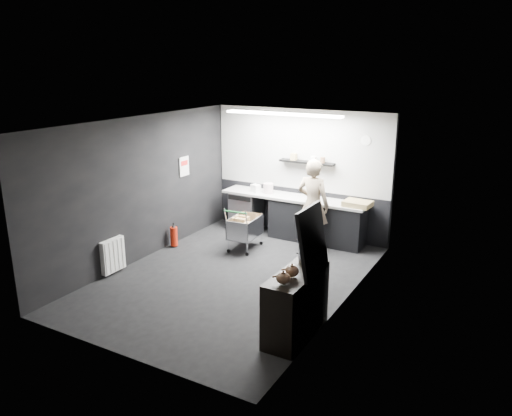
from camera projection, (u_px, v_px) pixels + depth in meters
The scene contains 22 objects.
floor at pixel (233, 277), 8.74m from camera, with size 5.50×5.50×0.00m, color black.
ceiling at pixel (231, 122), 7.97m from camera, with size 5.50×5.50×0.00m, color silver.
wall_back at pixel (300, 173), 10.66m from camera, with size 5.50×5.50×0.00m, color black.
wall_front at pixel (113, 257), 6.05m from camera, with size 5.50×5.50×0.00m, color black.
wall_left at pixel (141, 189), 9.29m from camera, with size 5.50×5.50×0.00m, color black.
wall_right at pixel (346, 221), 7.42m from camera, with size 5.50×5.50×0.00m, color black.
kitchen_wall_panel at pixel (300, 150), 10.50m from camera, with size 3.95×0.02×1.70m, color #B1B2AD.
dado_panel at pixel (299, 211), 10.88m from camera, with size 3.95×0.02×1.00m, color black.
floating_shelf at pixel (307, 162), 10.38m from camera, with size 1.20×0.22×0.04m, color black.
wall_clock at pixel (366, 141), 9.75m from camera, with size 0.20×0.20×0.03m, color white.
poster at pixel (184, 166), 10.31m from camera, with size 0.02×0.30×0.40m, color silver.
poster_red_band at pixel (184, 163), 10.29m from camera, with size 0.01×0.22×0.10m, color red.
radiator at pixel (113, 255), 8.79m from camera, with size 0.10×0.50×0.60m, color white.
ceiling_strip at pixel (282, 114), 9.53m from camera, with size 2.40×0.20×0.04m, color white.
prep_counter at pixel (299, 217), 10.57m from camera, with size 3.20×0.61×0.90m.
person at pixel (313, 205), 9.82m from camera, with size 0.67×0.44×1.84m, color beige.
shopping_cart at pixel (245, 228), 9.97m from camera, with size 0.55×0.86×0.90m.
sideboard at pixel (298, 295), 6.77m from camera, with size 0.53×1.23×1.85m.
fire_extinguisher at pixel (174, 236), 10.12m from camera, with size 0.15×0.15×0.49m.
cardboard_box at pixel (358, 204), 9.79m from camera, with size 0.53×0.40×0.11m, color tan.
pink_tub at pixel (268, 188), 10.76m from camera, with size 0.21×0.21×0.21m, color beige.
white_container at pixel (256, 188), 10.85m from camera, with size 0.19×0.15×0.17m, color white.
Camera 1 is at (4.28, -6.82, 3.63)m, focal length 35.00 mm.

